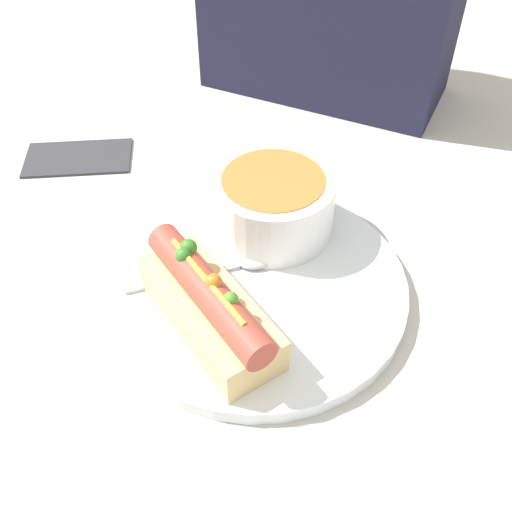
{
  "coord_description": "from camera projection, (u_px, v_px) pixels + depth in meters",
  "views": [
    {
      "loc": [
        0.15,
        -0.33,
        0.41
      ],
      "look_at": [
        0.0,
        0.0,
        0.05
      ],
      "focal_mm": 42.0,
      "sensor_mm": 36.0,
      "label": 1
    }
  ],
  "objects": [
    {
      "name": "spoon",
      "position": [
        240.0,
        264.0,
        0.54
      ],
      "size": [
        0.11,
        0.11,
        0.01
      ],
      "rotation": [
        0.0,
        0.0,
        0.74
      ],
      "color": "#B7B7BC",
      "rests_on": "dinner_plate"
    },
    {
      "name": "dinner_plate",
      "position": [
        256.0,
        286.0,
        0.54
      ],
      "size": [
        0.27,
        0.27,
        0.01
      ],
      "color": "white",
      "rests_on": "ground_plane"
    },
    {
      "name": "napkin",
      "position": [
        78.0,
        157.0,
        0.69
      ],
      "size": [
        0.14,
        0.12,
        0.01
      ],
      "rotation": [
        0.0,
        0.0,
        0.53
      ],
      "color": "#333338",
      "rests_on": "ground_plane"
    },
    {
      "name": "soup_bowl",
      "position": [
        273.0,
        201.0,
        0.56
      ],
      "size": [
        0.12,
        0.12,
        0.06
      ],
      "color": "white",
      "rests_on": "dinner_plate"
    },
    {
      "name": "hot_dog",
      "position": [
        209.0,
        305.0,
        0.48
      ],
      "size": [
        0.15,
        0.12,
        0.06
      ],
      "rotation": [
        0.0,
        0.0,
        -0.54
      ],
      "color": "#E5C17F",
      "rests_on": "dinner_plate"
    },
    {
      "name": "ground_plane",
      "position": [
        256.0,
        291.0,
        0.55
      ],
      "size": [
        4.0,
        4.0,
        0.0
      ],
      "primitive_type": "plane",
      "color": "#BCB7AD"
    }
  ]
}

